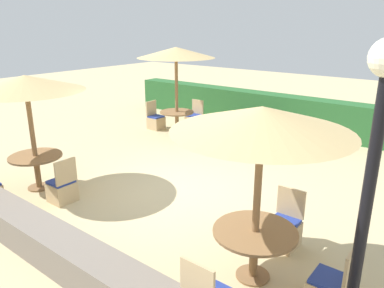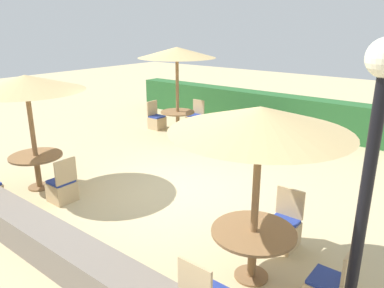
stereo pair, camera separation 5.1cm
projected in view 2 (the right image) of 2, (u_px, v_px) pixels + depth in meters
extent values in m
plane|color=#C6B284|center=(175.00, 191.00, 8.01)|extent=(40.00, 40.00, 0.00)
cube|color=#28602D|center=(294.00, 114.00, 12.28)|extent=(13.00, 0.70, 1.15)
cube|color=slate|center=(45.00, 241.00, 5.70)|extent=(10.00, 0.56, 0.52)
cylinder|color=black|center=(360.00, 226.00, 3.71)|extent=(0.12, 0.12, 3.00)
cylinder|color=olive|center=(255.00, 201.00, 4.93)|extent=(0.10, 0.10, 2.38)
cone|color=tan|center=(260.00, 119.00, 4.59)|extent=(2.31, 2.31, 0.32)
cylinder|color=olive|center=(251.00, 275.00, 5.30)|extent=(0.48, 0.48, 0.03)
cylinder|color=olive|center=(252.00, 255.00, 5.19)|extent=(0.12, 0.12, 0.70)
cylinder|color=olive|center=(254.00, 232.00, 5.08)|extent=(1.16, 1.16, 0.04)
cube|color=tan|center=(195.00, 282.00, 4.14)|extent=(0.46, 0.04, 0.48)
cube|color=tan|center=(282.00, 235.00, 5.97)|extent=(0.46, 0.46, 0.40)
cube|color=#233893|center=(283.00, 222.00, 5.90)|extent=(0.42, 0.42, 0.05)
cube|color=tan|center=(290.00, 203.00, 5.97)|extent=(0.46, 0.04, 0.48)
cube|color=#233893|center=(328.00, 280.00, 4.58)|extent=(0.42, 0.42, 0.05)
cube|color=tan|center=(349.00, 268.00, 4.37)|extent=(0.04, 0.46, 0.48)
cylinder|color=olive|center=(33.00, 136.00, 7.81)|extent=(0.10, 0.10, 2.36)
cone|color=tan|center=(26.00, 83.00, 7.47)|extent=(2.32, 2.32, 0.32)
cylinder|color=olive|center=(40.00, 187.00, 8.17)|extent=(0.48, 0.48, 0.03)
cylinder|color=olive|center=(38.00, 172.00, 8.07)|extent=(0.12, 0.12, 0.70)
cylinder|color=olive|center=(36.00, 156.00, 7.95)|extent=(1.10, 1.10, 0.04)
cube|color=tan|center=(62.00, 191.00, 7.51)|extent=(0.46, 0.46, 0.40)
cube|color=#233893|center=(61.00, 181.00, 7.44)|extent=(0.42, 0.42, 0.05)
cube|color=tan|center=(66.00, 171.00, 7.23)|extent=(0.04, 0.46, 0.48)
cylinder|color=olive|center=(177.00, 93.00, 11.72)|extent=(0.10, 0.10, 2.65)
cone|color=tan|center=(177.00, 52.00, 11.34)|extent=(2.39, 2.39, 0.32)
cylinder|color=olive|center=(178.00, 133.00, 12.12)|extent=(0.48, 0.48, 0.03)
cylinder|color=olive|center=(178.00, 123.00, 12.02)|extent=(0.12, 0.12, 0.70)
cylinder|color=olive|center=(178.00, 112.00, 11.91)|extent=(1.08, 1.08, 0.04)
cube|color=tan|center=(195.00, 122.00, 12.79)|extent=(0.46, 0.46, 0.40)
cube|color=#233893|center=(195.00, 115.00, 12.72)|extent=(0.42, 0.42, 0.05)
cube|color=tan|center=(199.00, 107.00, 12.80)|extent=(0.46, 0.04, 0.48)
cube|color=tan|center=(157.00, 123.00, 12.64)|extent=(0.46, 0.46, 0.40)
cube|color=#233893|center=(157.00, 117.00, 12.57)|extent=(0.42, 0.42, 0.05)
cube|color=tan|center=(152.00, 108.00, 12.62)|extent=(0.04, 0.46, 0.48)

